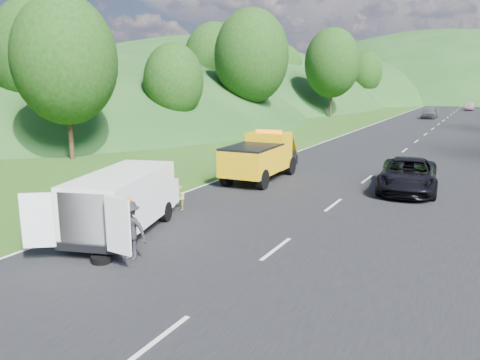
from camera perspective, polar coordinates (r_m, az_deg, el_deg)
The scene contains 15 objects.
ground at distance 17.93m, azimuth -1.79°, elevation -4.89°, with size 320.00×320.00×0.00m, color #38661E.
road_surface at distance 55.37m, azimuth 22.43°, elevation 5.78°, with size 14.00×200.00×0.02m, color black.
tree_line_left at distance 79.94m, azimuth 8.07°, elevation 8.24°, with size 14.00×140.00×14.00m, color #2C5218, non-canonical shape.
tow_truck at distance 24.84m, azimuth 2.56°, elevation 2.87°, with size 2.54×6.08×2.57m.
white_van at distance 16.58m, azimuth -13.91°, elevation -2.24°, with size 4.26×6.62×2.18m.
woman at distance 20.36m, azimuth -10.55°, elevation -3.02°, with size 0.65×0.47×1.77m, color white.
child at distance 19.40m, azimuth -7.27°, elevation -3.66°, with size 0.48×0.38×0.99m, color #CACC6D.
worker at distance 14.48m, azimuth -13.20°, elevation -9.44°, with size 1.16×0.67×1.80m, color black.
suitcase at distance 20.86m, azimuth -14.76°, elevation -2.06°, with size 0.35×0.19×0.56m, color #53523E.
spare_tire at distance 14.48m, azimuth -16.49°, elevation -9.64°, with size 0.61×0.61×0.20m, color black.
passing_suv at distance 23.89m, azimuth 19.66°, elevation -1.28°, with size 2.58×5.60×1.56m, color black.
dist_car_a at distance 70.21m, azimuth 22.09°, elevation 6.96°, with size 1.82×4.53×1.54m, color #424246.
dist_car_b at distance 91.91m, azimuth 26.17°, elevation 7.62°, with size 1.37×3.93×1.29m, color #6A4656.
dist_car_c at distance 111.58m, azimuth 25.25°, elevation 8.29°, with size 2.13×5.25×1.52m, color #964B5D.
dist_car_d at distance 129.96m, azimuth 25.78°, elevation 8.62°, with size 1.82×4.53×1.54m, color slate.
Camera 1 is at (8.61, -14.84, 5.24)m, focal length 35.00 mm.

